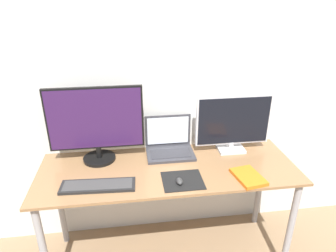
{
  "coord_description": "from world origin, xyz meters",
  "views": [
    {
      "loc": [
        -0.23,
        -1.34,
        1.8
      ],
      "look_at": [
        0.01,
        0.39,
        1.01
      ],
      "focal_mm": 32.0,
      "sensor_mm": 36.0,
      "label": 1
    }
  ],
  "objects_px": {
    "monitor_right": "(233,123)",
    "book": "(248,177)",
    "mouse": "(179,181)",
    "laptop": "(169,144)",
    "keyboard": "(98,186)",
    "monitor_left": "(96,123)"
  },
  "relations": [
    {
      "from": "monitor_right",
      "to": "book",
      "type": "xyz_separation_m",
      "value": [
        -0.01,
        -0.36,
        -0.2
      ]
    },
    {
      "from": "mouse",
      "to": "book",
      "type": "xyz_separation_m",
      "value": [
        0.43,
        0.0,
        -0.01
      ]
    },
    {
      "from": "laptop",
      "to": "monitor_right",
      "type": "bearing_deg",
      "value": -6.09
    },
    {
      "from": "laptop",
      "to": "keyboard",
      "type": "height_order",
      "value": "laptop"
    },
    {
      "from": "monitor_right",
      "to": "mouse",
      "type": "relative_size",
      "value": 8.53
    },
    {
      "from": "monitor_right",
      "to": "laptop",
      "type": "relative_size",
      "value": 1.6
    },
    {
      "from": "monitor_left",
      "to": "book",
      "type": "distance_m",
      "value": 1.01
    },
    {
      "from": "monitor_left",
      "to": "book",
      "type": "relative_size",
      "value": 2.59
    },
    {
      "from": "monitor_right",
      "to": "book",
      "type": "distance_m",
      "value": 0.41
    },
    {
      "from": "monitor_right",
      "to": "book",
      "type": "height_order",
      "value": "monitor_right"
    },
    {
      "from": "monitor_right",
      "to": "laptop",
      "type": "distance_m",
      "value": 0.47
    },
    {
      "from": "monitor_left",
      "to": "laptop",
      "type": "bearing_deg",
      "value": 5.54
    },
    {
      "from": "monitor_left",
      "to": "monitor_right",
      "type": "height_order",
      "value": "monitor_left"
    },
    {
      "from": "laptop",
      "to": "mouse",
      "type": "bearing_deg",
      "value": -89.51
    },
    {
      "from": "mouse",
      "to": "keyboard",
      "type": "bearing_deg",
      "value": 175.4
    },
    {
      "from": "laptop",
      "to": "keyboard",
      "type": "distance_m",
      "value": 0.6
    },
    {
      "from": "mouse",
      "to": "laptop",
      "type": "bearing_deg",
      "value": 90.49
    },
    {
      "from": "monitor_left",
      "to": "monitor_right",
      "type": "bearing_deg",
      "value": 0.01
    },
    {
      "from": "keyboard",
      "to": "monitor_left",
      "type": "bearing_deg",
      "value": 92.18
    },
    {
      "from": "monitor_left",
      "to": "laptop",
      "type": "relative_size",
      "value": 1.87
    },
    {
      "from": "book",
      "to": "monitor_right",
      "type": "bearing_deg",
      "value": 88.34
    },
    {
      "from": "monitor_left",
      "to": "mouse",
      "type": "relative_size",
      "value": 9.98
    }
  ]
}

